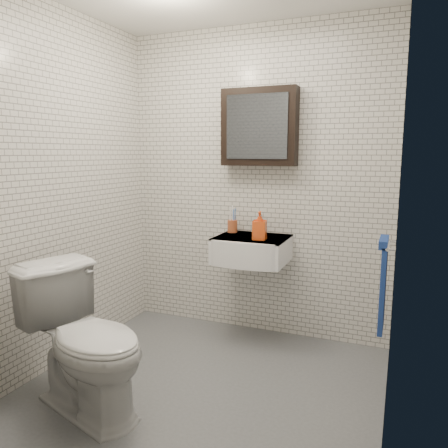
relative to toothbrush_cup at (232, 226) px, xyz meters
name	(u,v)px	position (x,y,z in m)	size (l,w,h in m)	color
ground	(206,383)	(0.16, -0.90, -0.90)	(2.20, 2.00, 0.01)	#53575C
room_shell	(204,159)	(0.16, -0.90, 0.56)	(2.22, 2.02, 2.51)	silver
washbasin	(250,250)	(0.21, -0.17, -0.15)	(0.55, 0.50, 0.20)	white
faucet	(258,225)	(0.21, 0.03, 0.01)	(0.06, 0.20, 0.15)	silver
mirror_cabinet	(259,127)	(0.21, 0.02, 0.79)	(0.60, 0.15, 0.60)	black
towel_rail	(383,281)	(1.21, -0.55, -0.18)	(0.09, 0.30, 0.58)	silver
toothbrush_cup	(232,226)	(0.00, 0.00, 0.00)	(0.10, 0.10, 0.22)	#A14B28
soap_bottle	(260,225)	(0.30, -0.21, 0.05)	(0.10, 0.10, 0.22)	orange
toilet	(87,341)	(-0.35, -1.42, -0.48)	(0.48, 0.84, 0.85)	silver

